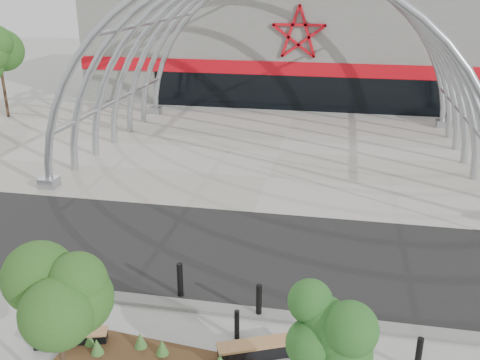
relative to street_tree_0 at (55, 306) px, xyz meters
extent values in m
plane|color=#989892|center=(2.34, 4.66, -2.77)|extent=(140.00, 140.00, 0.00)
cube|color=black|center=(2.34, 8.16, -2.76)|extent=(140.00, 7.00, 0.02)
cube|color=#A5A094|center=(2.34, 20.16, -2.75)|extent=(60.00, 17.00, 0.04)
cube|color=slate|center=(2.34, 4.41, -2.71)|extent=(60.00, 0.50, 0.12)
cube|color=slate|center=(2.34, 38.16, 1.23)|extent=(34.00, 15.00, 8.00)
cube|color=black|center=(2.34, 30.71, -1.47)|extent=(22.00, 0.25, 2.60)
cube|color=red|center=(2.34, 30.71, 0.33)|extent=(34.00, 0.30, 1.00)
torus|color=#9A9FA4|center=(2.34, 12.66, -2.77)|extent=(20.36, 0.36, 20.36)
torus|color=#9A9FA4|center=(2.34, 15.16, -2.77)|extent=(20.36, 0.36, 20.36)
torus|color=#9A9FA4|center=(2.34, 17.66, -2.77)|extent=(20.36, 0.36, 20.36)
torus|color=#9A9FA4|center=(2.34, 20.16, -2.77)|extent=(20.36, 0.36, 20.36)
torus|color=#9A9FA4|center=(2.34, 22.66, -2.77)|extent=(20.36, 0.36, 20.36)
torus|color=#9A9FA4|center=(2.34, 25.16, -2.77)|extent=(20.36, 0.36, 20.36)
torus|color=#9A9FA4|center=(2.34, 27.66, -2.77)|extent=(20.36, 0.36, 20.36)
cylinder|color=#9A9FA4|center=(12.00, 20.16, -0.19)|extent=(0.20, 15.00, 0.20)
cylinder|color=#9A9FA4|center=(9.41, 20.16, 4.30)|extent=(0.20, 15.00, 0.20)
cylinder|color=#9A9FA4|center=(-4.73, 20.16, 4.30)|extent=(0.20, 15.00, 0.20)
cylinder|color=#9A9FA4|center=(-7.32, 20.16, -0.19)|extent=(0.20, 15.00, 0.20)
cube|color=#9A9FA4|center=(-7.66, 12.66, -2.52)|extent=(0.80, 0.80, 0.50)
cube|color=#9A9FA4|center=(-7.66, 27.66, -2.52)|extent=(0.80, 0.80, 0.50)
cube|color=#9A9FA4|center=(12.34, 27.66, -2.52)|extent=(0.80, 0.80, 0.50)
cone|color=#407030|center=(-0.14, 1.82, -2.46)|extent=(0.35, 0.35, 0.43)
cone|color=#407030|center=(1.54, 2.13, -2.46)|extent=(0.35, 0.35, 0.43)
cone|color=#407030|center=(0.88, 2.29, -2.46)|extent=(0.35, 0.35, 0.43)
cone|color=#407030|center=(-0.49, 2.14, -2.46)|extent=(0.35, 0.35, 0.43)
ellipsoid|color=#254418|center=(0.00, 0.00, 0.01)|extent=(1.69, 1.69, 2.15)
ellipsoid|color=#19491F|center=(5.80, 0.91, -0.32)|extent=(1.44, 1.44, 1.90)
cube|color=black|center=(-1.05, 2.11, -2.61)|extent=(1.95, 0.87, 0.33)
cube|color=black|center=(-1.74, 1.92, -2.58)|extent=(0.23, 0.44, 0.38)
cube|color=black|center=(-0.36, 2.31, -2.58)|extent=(0.23, 0.44, 0.38)
cube|color=#976044|center=(-1.05, 2.11, -2.39)|extent=(2.01, 0.95, 0.06)
cube|color=black|center=(4.04, 2.60, -2.59)|extent=(2.15, 1.24, 0.37)
cube|color=black|center=(3.29, 2.27, -2.56)|extent=(0.31, 0.49, 0.43)
cube|color=black|center=(4.78, 2.92, -2.56)|extent=(0.31, 0.49, 0.43)
cube|color=#99603C|center=(4.04, 2.60, -2.34)|extent=(2.23, 1.33, 0.06)
cylinder|color=black|center=(-2.12, 4.31, -2.35)|extent=(0.14, 0.14, 0.85)
cylinder|color=black|center=(1.16, 4.98, -2.21)|extent=(0.18, 0.18, 1.14)
cylinder|color=black|center=(3.74, 4.36, -2.24)|extent=(0.17, 0.17, 1.06)
cylinder|color=black|center=(3.31, 3.25, -2.33)|extent=(0.14, 0.14, 0.89)
cylinder|color=black|center=(8.03, 2.80, -2.27)|extent=(0.16, 0.16, 1.01)
cylinder|color=black|center=(-17.66, 24.66, -1.12)|extent=(0.20, 0.20, 3.30)
camera|label=1|loc=(5.74, -8.77, 6.56)|focal=40.00mm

